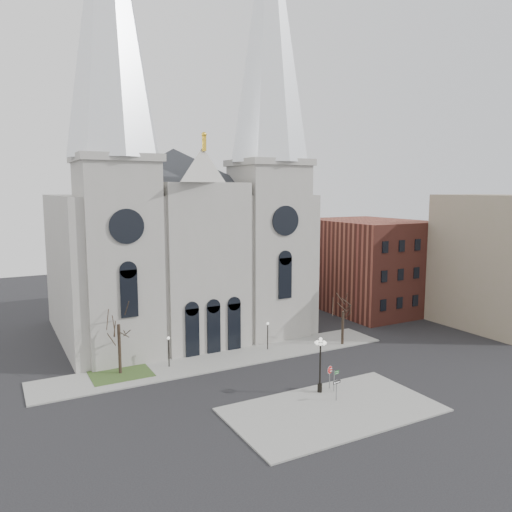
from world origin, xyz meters
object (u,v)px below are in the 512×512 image
stop_sign (330,372)px  street_name_sign (335,379)px  one_way_sign (337,386)px  globe_lamp (320,358)px

stop_sign → street_name_sign: stop_sign is taller
one_way_sign → street_name_sign: size_ratio=0.97×
stop_sign → globe_lamp: globe_lamp is taller
street_name_sign → stop_sign: bearing=83.4°
stop_sign → street_name_sign: (0.04, -0.73, -0.41)m
stop_sign → one_way_sign: stop_sign is taller
globe_lamp → stop_sign: bearing=10.7°
globe_lamp → street_name_sign: 2.51m
stop_sign → street_name_sign: bearing=-85.5°
globe_lamp → street_name_sign: size_ratio=2.62×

